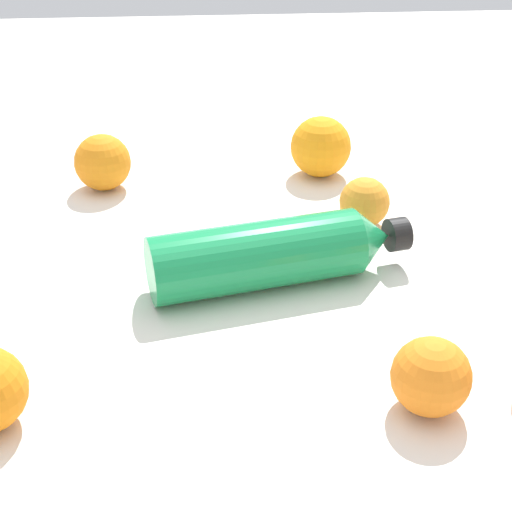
{
  "coord_description": "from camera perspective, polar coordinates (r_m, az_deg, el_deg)",
  "views": [
    {
      "loc": [
        0.75,
        -0.02,
        0.45
      ],
      "look_at": [
        0.05,
        0.03,
        0.04
      ],
      "focal_mm": 54.57,
      "sensor_mm": 36.0,
      "label": 1
    }
  ],
  "objects": [
    {
      "name": "ground_plane",
      "position": [
        0.87,
        -1.99,
        -0.61
      ],
      "size": [
        2.4,
        2.4,
        0.0
      ],
      "primitive_type": "plane",
      "color": "silver"
    },
    {
      "name": "orange_1",
      "position": [
        0.95,
        7.96,
        3.93
      ],
      "size": [
        0.06,
        0.06,
        0.06
      ],
      "primitive_type": "sphere",
      "color": "orange",
      "rests_on": "ground_plane"
    },
    {
      "name": "orange_5",
      "position": [
        1.08,
        4.77,
        7.99
      ],
      "size": [
        0.08,
        0.08,
        0.08
      ],
      "primitive_type": "sphere",
      "color": "orange",
      "rests_on": "ground_plane"
    },
    {
      "name": "orange_3",
      "position": [
        0.67,
        12.7,
        -8.62
      ],
      "size": [
        0.07,
        0.07,
        0.07
      ],
      "primitive_type": "sphere",
      "color": "orange",
      "rests_on": "ground_plane"
    },
    {
      "name": "orange_0",
      "position": [
        1.05,
        -11.18,
        6.76
      ],
      "size": [
        0.07,
        0.07,
        0.07
      ],
      "primitive_type": "sphere",
      "color": "orange",
      "rests_on": "ground_plane"
    },
    {
      "name": "water_bottle",
      "position": [
        0.82,
        1.52,
        0.23
      ],
      "size": [
        0.13,
        0.29,
        0.07
      ],
      "rotation": [
        0.0,
        0.0,
        1.79
      ],
      "color": "#198C4C",
      "rests_on": "ground_plane"
    }
  ]
}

